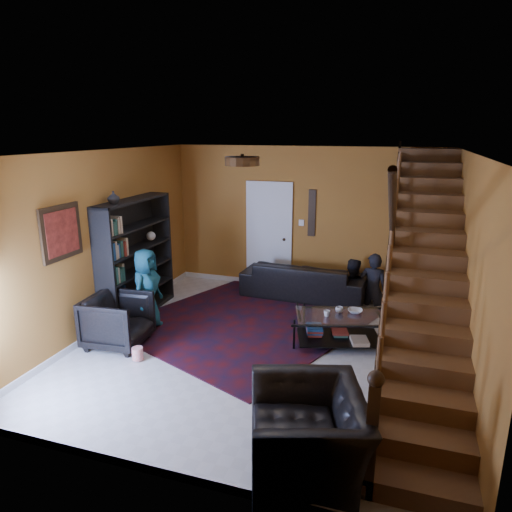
# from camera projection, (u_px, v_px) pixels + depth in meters

# --- Properties ---
(floor) EXTENTS (5.50, 5.50, 0.00)m
(floor) POSITION_uv_depth(u_px,v_px,m) (262.00, 348.00, 6.68)
(floor) COLOR beige
(floor) RESTS_ON ground
(room) EXTENTS (5.50, 5.50, 5.50)m
(room) POSITION_uv_depth(u_px,v_px,m) (214.00, 303.00, 8.28)
(room) COLOR #A96C25
(room) RESTS_ON ground
(staircase) EXTENTS (0.95, 5.02, 3.18)m
(staircase) POSITION_uv_depth(u_px,v_px,m) (425.00, 270.00, 5.68)
(staircase) COLOR brown
(staircase) RESTS_ON floor
(bookshelf) EXTENTS (0.35, 1.80, 2.00)m
(bookshelf) POSITION_uv_depth(u_px,v_px,m) (137.00, 260.00, 7.69)
(bookshelf) COLOR black
(bookshelf) RESTS_ON floor
(door) EXTENTS (0.82, 0.05, 2.05)m
(door) POSITION_uv_depth(u_px,v_px,m) (269.00, 237.00, 9.11)
(door) COLOR silver
(door) RESTS_ON floor
(framed_picture) EXTENTS (0.04, 0.74, 0.74)m
(framed_picture) POSITION_uv_depth(u_px,v_px,m) (61.00, 232.00, 6.15)
(framed_picture) COLOR maroon
(framed_picture) RESTS_ON room
(wall_hanging) EXTENTS (0.14, 0.03, 0.90)m
(wall_hanging) POSITION_uv_depth(u_px,v_px,m) (312.00, 213.00, 8.73)
(wall_hanging) COLOR black
(wall_hanging) RESTS_ON room
(ceiling_fixture) EXTENTS (0.40, 0.40, 0.10)m
(ceiling_fixture) POSITION_uv_depth(u_px,v_px,m) (242.00, 161.00, 5.22)
(ceiling_fixture) COLOR #3F2814
(ceiling_fixture) RESTS_ON room
(rug) EXTENTS (4.34, 4.59, 0.02)m
(rug) POSITION_uv_depth(u_px,v_px,m) (250.00, 320.00, 7.63)
(rug) COLOR #3F0B0D
(rug) RESTS_ON floor
(sofa) EXTENTS (2.35, 1.01, 0.67)m
(sofa) POSITION_uv_depth(u_px,v_px,m) (304.00, 280.00, 8.67)
(sofa) COLOR black
(sofa) RESTS_ON floor
(armchair_left) EXTENTS (0.90, 0.88, 0.77)m
(armchair_left) POSITION_uv_depth(u_px,v_px,m) (118.00, 321.00, 6.69)
(armchair_left) COLOR black
(armchair_left) RESTS_ON floor
(armchair_right) EXTENTS (1.35, 1.44, 0.77)m
(armchair_right) POSITION_uv_depth(u_px,v_px,m) (307.00, 432.00, 4.22)
(armchair_right) COLOR black
(armchair_right) RESTS_ON floor
(person_adult_a) EXTENTS (0.52, 0.35, 1.40)m
(person_adult_a) POSITION_uv_depth(u_px,v_px,m) (372.00, 290.00, 8.36)
(person_adult_a) COLOR black
(person_adult_a) RESTS_ON sofa
(person_adult_b) EXTENTS (0.63, 0.50, 1.26)m
(person_adult_b) POSITION_uv_depth(u_px,v_px,m) (351.00, 292.00, 8.49)
(person_adult_b) COLOR black
(person_adult_b) RESTS_ON sofa
(person_child) EXTENTS (0.43, 0.65, 1.31)m
(person_child) POSITION_uv_depth(u_px,v_px,m) (147.00, 289.00, 7.20)
(person_child) COLOR #19565F
(person_child) RESTS_ON armchair_left
(coffee_table) EXTENTS (1.41, 1.06, 0.48)m
(coffee_table) POSITION_uv_depth(u_px,v_px,m) (339.00, 328.00, 6.69)
(coffee_table) COLOR black
(coffee_table) RESTS_ON floor
(cup_a) EXTENTS (0.12, 0.12, 0.09)m
(cup_a) POSITION_uv_depth(u_px,v_px,m) (339.00, 310.00, 6.73)
(cup_a) COLOR #999999
(cup_a) RESTS_ON coffee_table
(cup_b) EXTENTS (0.11, 0.11, 0.09)m
(cup_b) POSITION_uv_depth(u_px,v_px,m) (327.00, 313.00, 6.60)
(cup_b) COLOR #999999
(cup_b) RESTS_ON coffee_table
(bowl) EXTENTS (0.22, 0.22, 0.05)m
(bowl) POSITION_uv_depth(u_px,v_px,m) (355.00, 311.00, 6.73)
(bowl) COLOR #999999
(bowl) RESTS_ON coffee_table
(vase) EXTENTS (0.18, 0.18, 0.19)m
(vase) POSITION_uv_depth(u_px,v_px,m) (114.00, 197.00, 6.93)
(vase) COLOR #999999
(vase) RESTS_ON bookshelf
(popcorn_bucket) EXTENTS (0.16, 0.16, 0.17)m
(popcorn_bucket) POSITION_uv_depth(u_px,v_px,m) (138.00, 353.00, 6.29)
(popcorn_bucket) COLOR red
(popcorn_bucket) RESTS_ON rug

